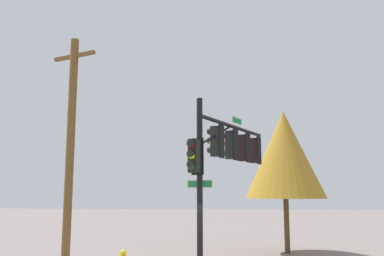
% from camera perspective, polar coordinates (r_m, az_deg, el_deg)
% --- Properties ---
extents(signal_pole_assembly, '(6.02, 2.81, 6.06)m').
position_cam_1_polar(signal_pole_assembly, '(15.87, 4.46, -3.55)').
color(signal_pole_assembly, black).
rests_on(signal_pole_assembly, ground_plane).
extents(utility_pole, '(0.80, 1.71, 8.17)m').
position_cam_1_polar(utility_pole, '(14.64, -16.23, -3.18)').
color(utility_pole, brown).
rests_on(utility_pole, ground_plane).
extents(tree_near, '(3.90, 3.90, 6.94)m').
position_cam_1_polar(tree_near, '(21.34, 12.43, -3.51)').
color(tree_near, '#513A24').
rests_on(tree_near, ground_plane).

